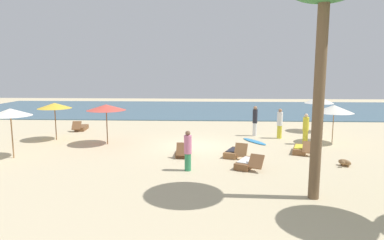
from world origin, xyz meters
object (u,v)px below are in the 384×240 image
umbrella_0 (106,107)px  person_1 (255,120)px  umbrella_2 (10,112)px  dog (344,163)px  person_4 (306,129)px  umbrella_4 (334,109)px  lounger_2 (235,152)px  surfboard (254,141)px  lounger_4 (183,152)px  lounger_3 (81,128)px  umbrella_1 (319,100)px  umbrella_3 (55,106)px  lounger_0 (247,163)px  lounger_1 (301,149)px  person_2 (280,123)px  person_3 (188,151)px

umbrella_0 → person_1: 8.99m
umbrella_2 → dog: bearing=-2.7°
umbrella_2 → person_4: bearing=13.8°
umbrella_4 → lounger_2: bearing=-150.8°
umbrella_2 → umbrella_0: bearing=40.8°
surfboard → umbrella_4: bearing=-0.5°
lounger_4 → dog: 7.22m
lounger_3 → umbrella_1: bearing=0.8°
umbrella_2 → lounger_3: (0.46, 7.34, -1.99)m
umbrella_3 → person_1: umbrella_3 is taller
umbrella_3 → lounger_2: 10.87m
person_4 → umbrella_4: bearing=15.3°
lounger_0 → lounger_4: 3.46m
lounger_3 → person_4: (14.04, -3.78, 0.70)m
lounger_0 → person_4: 5.96m
lounger_1 → surfboard: 3.13m
umbrella_2 → lounger_1: umbrella_2 is taller
person_4 → umbrella_1: bearing=64.0°
lounger_1 → lounger_3: (-13.28, 5.73, -0.01)m
umbrella_3 → lounger_3: bearing=85.4°
umbrella_3 → surfboard: umbrella_3 is taller
umbrella_0 → person_2: size_ratio=1.23×
umbrella_1 → lounger_0: 10.49m
umbrella_2 → lounger_2: 10.61m
umbrella_2 → surfboard: umbrella_2 is taller
umbrella_0 → surfboard: (8.22, 0.98, -2.02)m
lounger_1 → person_3: size_ratio=1.08×
umbrella_4 → surfboard: 4.75m
person_3 → umbrella_3: bearing=144.7°
person_1 → person_3: person_1 is taller
umbrella_2 → lounger_4: bearing=6.3°
dog → umbrella_3: bearing=162.0°
lounger_1 → surfboard: (-1.96, 2.44, -0.14)m
lounger_3 → person_4: size_ratio=1.02×
umbrella_0 → lounger_2: 7.45m
umbrella_1 → lounger_4: 11.02m
lounger_2 → dog: bearing=-18.2°
umbrella_2 → person_3: (8.29, -1.64, -1.32)m
umbrella_4 → person_4: umbrella_4 is taller
lounger_2 → lounger_4: (-2.48, 0.07, -0.01)m
lounger_1 → dog: 2.62m
person_1 → person_4: (2.46, -2.28, -0.10)m
umbrella_3 → lounger_1: size_ratio=1.22×
umbrella_2 → umbrella_3: size_ratio=1.07×
dog → lounger_4: bearing=167.4°
umbrella_0 → dog: size_ratio=3.60×
lounger_2 → surfboard: (1.38, 3.25, -0.14)m
umbrella_3 → lounger_3: umbrella_3 is taller
umbrella_4 → person_2: 3.12m
umbrella_0 → lounger_4: size_ratio=1.33×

